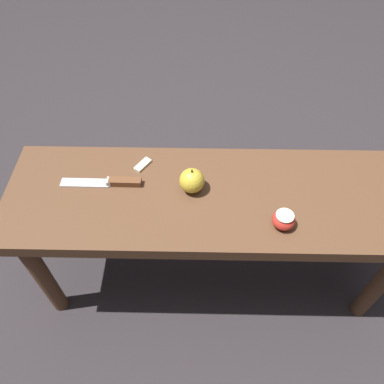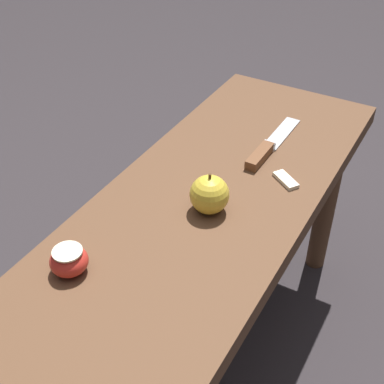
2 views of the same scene
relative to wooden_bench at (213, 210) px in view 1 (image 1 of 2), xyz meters
The scene contains 6 objects.
ground_plane 0.42m from the wooden_bench, ahead, with size 8.00×8.00×0.00m, color #2D282B.
wooden_bench is the anchor object (origin of this frame).
knife 0.30m from the wooden_bench, behind, with size 0.23×0.03×0.02m.
apple_whole 0.13m from the wooden_bench, 162.59° to the left, with size 0.07×0.07×0.08m.
apple_cut 0.22m from the wooden_bench, 29.19° to the right, with size 0.06×0.06×0.04m.
apple_slice_near_knife 0.25m from the wooden_bench, 153.10° to the left, with size 0.05×0.06×0.01m.
Camera 1 is at (-0.05, -0.66, 1.32)m, focal length 35.00 mm.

